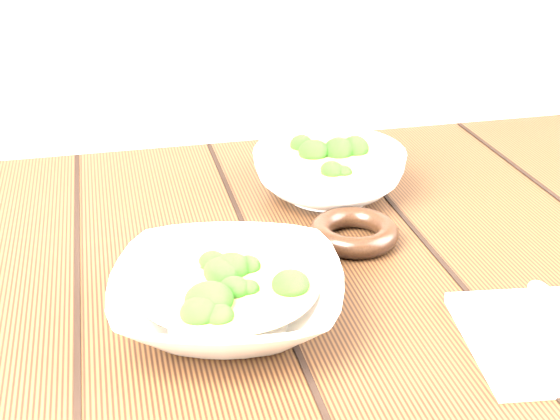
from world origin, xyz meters
name	(u,v)px	position (x,y,z in m)	size (l,w,h in m)	color
table	(280,355)	(0.00, 0.00, 0.63)	(1.20, 0.80, 0.75)	black
soup_bowl_front	(228,295)	(-0.07, -0.09, 0.78)	(0.27, 0.27, 0.07)	silver
soup_bowl_back	(329,171)	(0.11, 0.17, 0.78)	(0.26, 0.26, 0.07)	silver
trivet	(354,232)	(0.10, 0.04, 0.76)	(0.11, 0.11, 0.03)	black
spoon_left	(549,309)	(0.23, -0.16, 0.76)	(0.06, 0.16, 0.01)	#9D988A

